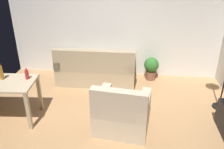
% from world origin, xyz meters
% --- Properties ---
extents(ground_plane, '(5.20, 4.40, 0.02)m').
position_xyz_m(ground_plane, '(0.00, 0.00, -0.01)').
color(ground_plane, tan).
extents(wall_rear, '(5.20, 0.10, 2.70)m').
position_xyz_m(wall_rear, '(0.00, 2.20, 1.35)').
color(wall_rear, silver).
rests_on(wall_rear, ground_plane).
extents(couch, '(1.83, 0.84, 0.92)m').
position_xyz_m(couch, '(-0.40, 1.59, 0.31)').
color(couch, tan).
rests_on(couch, ground_plane).
extents(desk, '(1.25, 0.79, 0.76)m').
position_xyz_m(desk, '(-1.83, -0.03, 0.65)').
color(desk, '#C6B28E').
rests_on(desk, ground_plane).
extents(potted_plant, '(0.36, 0.36, 0.57)m').
position_xyz_m(potted_plant, '(0.92, 1.90, 0.33)').
color(potted_plant, brown).
rests_on(potted_plant, ground_plane).
extents(armchair, '(1.00, 0.94, 0.92)m').
position_xyz_m(armchair, '(0.34, -0.12, 0.32)').
color(armchair, beige).
rests_on(armchair, ground_plane).
extents(bottle_amber, '(0.07, 0.07, 0.29)m').
position_xyz_m(bottle_amber, '(-1.83, 0.08, 0.89)').
color(bottle_amber, '#9E6019').
rests_on(bottle_amber, desk).
extents(bottle_red, '(0.07, 0.07, 0.21)m').
position_xyz_m(bottle_red, '(-1.39, 0.13, 0.85)').
color(bottle_red, '#AD2323').
rests_on(bottle_red, desk).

